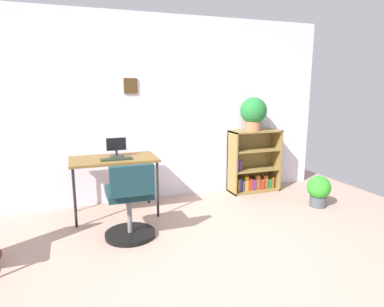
# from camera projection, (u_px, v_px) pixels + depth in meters

# --- Properties ---
(ground_plane) EXTENTS (6.24, 6.24, 0.00)m
(ground_plane) POSITION_uv_depth(u_px,v_px,m) (207.00, 277.00, 2.78)
(ground_plane) COLOR tan
(wall_back) EXTENTS (5.20, 0.12, 2.46)m
(wall_back) POSITION_uv_depth(u_px,v_px,m) (147.00, 110.00, 4.52)
(wall_back) COLOR silver
(wall_back) RESTS_ON ground_plane
(desk) EXTENTS (1.01, 0.58, 0.71)m
(desk) POSITION_uv_depth(u_px,v_px,m) (114.00, 163.00, 4.02)
(desk) COLOR brown
(desk) RESTS_ON ground_plane
(monitor) EXTENTS (0.23, 0.17, 0.23)m
(monitor) POSITION_uv_depth(u_px,v_px,m) (116.00, 148.00, 4.06)
(monitor) COLOR #262628
(monitor) RESTS_ON desk
(keyboard) EXTENTS (0.36, 0.12, 0.02)m
(keyboard) POSITION_uv_depth(u_px,v_px,m) (117.00, 159.00, 3.90)
(keyboard) COLOR black
(keyboard) RESTS_ON desk
(office_chair) EXTENTS (0.52, 0.55, 0.82)m
(office_chair) POSITION_uv_depth(u_px,v_px,m) (130.00, 205.00, 3.40)
(office_chair) COLOR black
(office_chair) RESTS_ON ground_plane
(bookshelf_low) EXTENTS (0.75, 0.30, 0.91)m
(bookshelf_low) POSITION_uv_depth(u_px,v_px,m) (252.00, 164.00, 5.01)
(bookshelf_low) COLOR olive
(bookshelf_low) RESTS_ON ground_plane
(potted_plant_on_shelf) EXTENTS (0.38, 0.38, 0.47)m
(potted_plant_on_shelf) POSITION_uv_depth(u_px,v_px,m) (253.00, 112.00, 4.79)
(potted_plant_on_shelf) COLOR #9E6642
(potted_plant_on_shelf) RESTS_ON bookshelf_low
(potted_plant_floor) EXTENTS (0.30, 0.30, 0.41)m
(potted_plant_floor) POSITION_uv_depth(u_px,v_px,m) (319.00, 190.00, 4.36)
(potted_plant_floor) COLOR #474C51
(potted_plant_floor) RESTS_ON ground_plane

